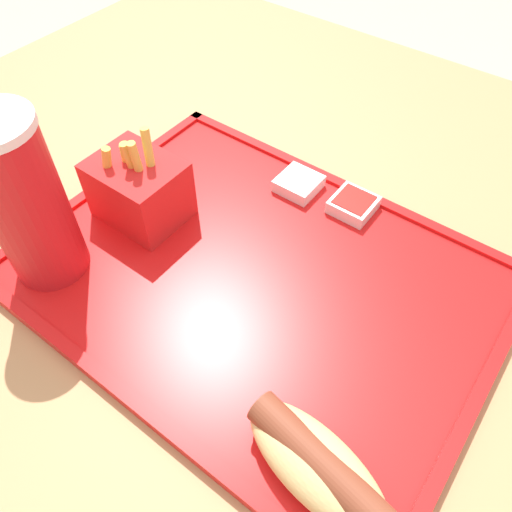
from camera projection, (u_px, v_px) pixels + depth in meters
The scene contains 8 objects.
ground_plane at pixel (237, 494), 1.08m from camera, with size 8.00×8.00×0.00m, color #ADA393.
dining_table at pixel (230, 428), 0.79m from camera, with size 1.13×1.12×0.76m.
food_tray at pixel (256, 278), 0.50m from camera, with size 0.46×0.35×0.01m.
soda_cup at pixel (25, 202), 0.44m from camera, with size 0.07×0.07×0.21m.
hot_dog_far at pixel (316, 464), 0.36m from camera, with size 0.13×0.07×0.04m.
fries_carton at pixel (139, 189), 0.53m from camera, with size 0.09×0.07×0.11m.
sauce_cup_mayo at pixel (299, 183), 0.57m from camera, with size 0.05×0.05×0.02m.
sauce_cup_ketchup at pixel (353, 204), 0.55m from camera, with size 0.05×0.05×0.02m.
Camera 1 is at (-0.21, 0.21, 1.16)m, focal length 35.00 mm.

